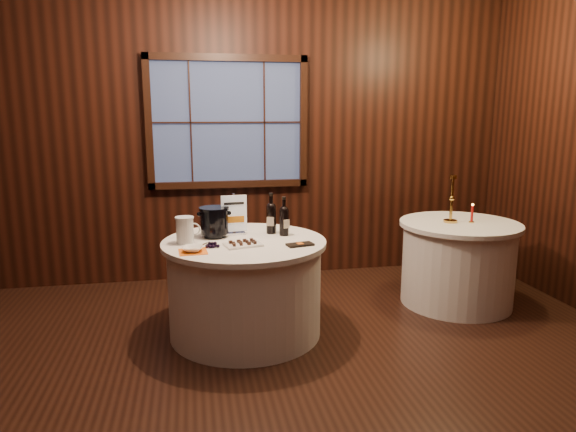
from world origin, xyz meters
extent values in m
plane|color=black|center=(0.00, 0.00, 0.00)|extent=(6.00, 6.00, 0.00)
cube|color=black|center=(0.00, 2.50, 1.50)|extent=(6.00, 0.02, 3.00)
cube|color=#364570|center=(0.00, 2.47, 1.65)|extent=(1.50, 0.01, 1.20)
cylinder|color=silver|center=(0.00, 1.00, 0.36)|extent=(1.20, 1.20, 0.73)
cylinder|color=silver|center=(0.00, 1.00, 0.75)|extent=(1.28, 1.28, 0.04)
cylinder|color=silver|center=(2.00, 1.30, 0.36)|extent=(1.00, 1.00, 0.73)
cylinder|color=silver|center=(2.00, 1.30, 0.75)|extent=(1.08, 1.08, 0.04)
cube|color=silver|center=(-0.06, 1.22, 0.78)|extent=(0.18, 0.12, 0.02)
cube|color=silver|center=(-0.06, 1.22, 0.95)|extent=(0.02, 0.02, 0.32)
cube|color=white|center=(-0.06, 1.20, 0.95)|extent=(0.21, 0.03, 0.30)
cylinder|color=black|center=(0.24, 1.19, 0.88)|extent=(0.08, 0.08, 0.22)
sphere|color=black|center=(0.24, 1.19, 0.99)|extent=(0.08, 0.08, 0.08)
cylinder|color=black|center=(0.24, 1.19, 1.05)|extent=(0.03, 0.03, 0.10)
cylinder|color=black|center=(0.24, 1.19, 1.09)|extent=(0.03, 0.03, 0.02)
cube|color=beige|center=(0.24, 1.15, 0.88)|extent=(0.06, 0.02, 0.08)
cylinder|color=black|center=(0.34, 1.11, 0.87)|extent=(0.08, 0.08, 0.20)
sphere|color=black|center=(0.34, 1.11, 0.97)|extent=(0.08, 0.08, 0.08)
cylinder|color=black|center=(0.34, 1.11, 1.03)|extent=(0.03, 0.03, 0.09)
cylinder|color=black|center=(0.34, 1.11, 1.08)|extent=(0.03, 0.03, 0.02)
cube|color=beige|center=(0.34, 1.07, 0.87)|extent=(0.05, 0.02, 0.07)
cylinder|color=black|center=(-0.22, 1.16, 0.79)|extent=(0.17, 0.17, 0.03)
cylinder|color=black|center=(-0.22, 1.16, 0.90)|extent=(0.22, 0.22, 0.19)
cylinder|color=black|center=(-0.22, 1.16, 1.00)|extent=(0.24, 0.24, 0.02)
cube|color=white|center=(-0.03, 0.84, 0.78)|extent=(0.30, 0.24, 0.02)
cube|color=black|center=(0.39, 0.76, 0.78)|extent=(0.22, 0.14, 0.02)
cylinder|color=#362B13|center=(-0.32, 0.84, 0.79)|extent=(0.07, 0.03, 0.03)
cylinder|color=silver|center=(-0.45, 1.00, 0.87)|extent=(0.13, 0.13, 0.19)
cylinder|color=silver|center=(-0.45, 1.00, 0.97)|extent=(0.14, 0.14, 0.01)
torus|color=silver|center=(-0.38, 1.00, 0.88)|extent=(0.10, 0.01, 0.10)
cube|color=#DA6012|center=(-0.40, 0.73, 0.77)|extent=(0.21, 0.21, 0.00)
imported|color=white|center=(-0.40, 0.73, 0.79)|extent=(0.17, 0.17, 0.04)
cylinder|color=gold|center=(1.91, 1.32, 0.78)|extent=(0.12, 0.12, 0.02)
cylinder|color=gold|center=(1.91, 1.32, 0.98)|extent=(0.03, 0.03, 0.38)
cylinder|color=gold|center=(1.91, 1.32, 1.19)|extent=(0.06, 0.06, 0.03)
cylinder|color=gold|center=(2.09, 1.27, 0.78)|extent=(0.05, 0.05, 0.01)
cylinder|color=#B20F0D|center=(2.09, 1.27, 0.85)|extent=(0.02, 0.02, 0.14)
sphere|color=#FFB23F|center=(2.09, 1.27, 0.94)|extent=(0.02, 0.02, 0.02)
camera|label=1|loc=(-0.39, -2.88, 1.75)|focal=32.00mm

